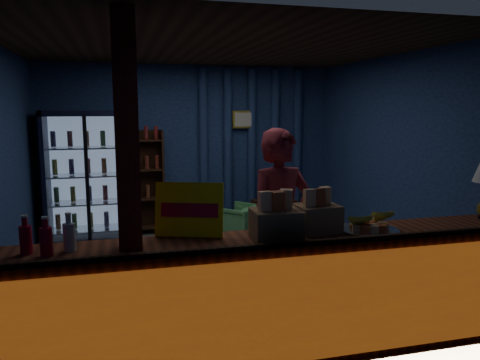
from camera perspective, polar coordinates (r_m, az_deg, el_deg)
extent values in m
plane|color=#515154|center=(5.66, -2.46, -11.21)|extent=(4.60, 4.60, 0.00)
plane|color=navy|center=(7.51, -6.06, 3.89)|extent=(4.60, 0.00, 4.60)
plane|color=navy|center=(3.26, 5.53, -2.50)|extent=(4.60, 0.00, 4.60)
plane|color=navy|center=(6.25, 18.55, 2.50)|extent=(0.00, 4.40, 4.40)
plane|color=#472D19|center=(5.36, -2.65, 15.90)|extent=(4.60, 4.60, 0.00)
cube|color=brown|center=(3.78, 3.73, -13.99)|extent=(4.40, 0.55, 0.95)
cube|color=#DC4919|center=(3.53, 5.27, -15.73)|extent=(4.35, 0.02, 0.81)
cube|color=#3C2013|center=(3.37, 5.27, -7.91)|extent=(4.40, 0.04, 0.04)
cube|color=maroon|center=(3.37, -13.37, -2.35)|extent=(0.16, 0.16, 2.60)
cube|color=black|center=(7.40, -17.87, 0.71)|extent=(1.20, 0.06, 1.90)
cube|color=black|center=(7.19, -22.52, 0.24)|extent=(0.06, 0.60, 1.90)
cube|color=black|center=(7.12, -13.41, 0.60)|extent=(0.06, 0.60, 1.90)
cube|color=black|center=(7.07, -18.34, 7.74)|extent=(1.20, 0.60, 0.08)
cube|color=black|center=(7.32, -17.65, -6.65)|extent=(1.20, 0.60, 0.08)
cube|color=#99B2D8|center=(7.35, -17.89, 0.66)|extent=(1.08, 0.02, 1.74)
cube|color=white|center=(6.86, -18.12, 0.09)|extent=(1.12, 0.02, 1.78)
cube|color=black|center=(6.84, -18.13, 0.07)|extent=(0.05, 0.05, 1.80)
cube|color=silver|center=(7.29, -17.70, -5.66)|extent=(1.08, 0.48, 0.02)
cylinder|color=#BA581A|center=(7.30, -21.29, -4.77)|extent=(0.07, 0.07, 0.22)
cylinder|color=#2A681A|center=(7.27, -19.52, -4.72)|extent=(0.07, 0.07, 0.22)
cylinder|color=gold|center=(7.25, -17.75, -4.66)|extent=(0.07, 0.07, 0.22)
cylinder|color=navy|center=(7.24, -15.97, -4.60)|extent=(0.07, 0.07, 0.22)
cylinder|color=maroon|center=(7.24, -14.18, -4.54)|extent=(0.07, 0.07, 0.22)
cube|color=silver|center=(7.20, -17.85, -2.57)|extent=(1.08, 0.48, 0.02)
cylinder|color=#2A681A|center=(7.22, -21.46, -1.68)|extent=(0.07, 0.07, 0.22)
cylinder|color=gold|center=(7.19, -19.68, -1.62)|extent=(0.07, 0.07, 0.22)
cylinder|color=navy|center=(7.18, -17.90, -1.56)|extent=(0.07, 0.07, 0.22)
cylinder|color=maroon|center=(7.16, -16.10, -1.49)|extent=(0.07, 0.07, 0.22)
cylinder|color=#BA581A|center=(7.16, -14.30, -1.42)|extent=(0.07, 0.07, 0.22)
cube|color=silver|center=(7.13, -18.00, 0.58)|extent=(1.08, 0.48, 0.02)
cylinder|color=gold|center=(7.16, -21.64, 1.47)|extent=(0.07, 0.07, 0.22)
cylinder|color=navy|center=(7.13, -19.85, 1.54)|extent=(0.07, 0.07, 0.22)
cylinder|color=maroon|center=(7.12, -18.05, 1.61)|extent=(0.07, 0.07, 0.22)
cylinder|color=#BA581A|center=(7.11, -16.24, 1.69)|extent=(0.07, 0.07, 0.22)
cylinder|color=#2A681A|center=(7.10, -14.42, 1.76)|extent=(0.07, 0.07, 0.22)
cube|color=silver|center=(7.09, -18.15, 3.78)|extent=(1.08, 0.48, 0.02)
cylinder|color=navy|center=(7.12, -21.82, 4.66)|extent=(0.07, 0.07, 0.22)
cylinder|color=maroon|center=(7.10, -20.02, 4.74)|extent=(0.07, 0.07, 0.22)
cylinder|color=#BA581A|center=(7.08, -18.20, 4.83)|extent=(0.07, 0.07, 0.22)
cylinder|color=#2A681A|center=(7.07, -16.38, 4.90)|extent=(0.07, 0.07, 0.22)
cylinder|color=gold|center=(7.07, -14.55, 4.98)|extent=(0.07, 0.07, 0.22)
cube|color=#3C2013|center=(7.45, -11.27, -0.14)|extent=(0.50, 0.02, 1.60)
cube|color=#3C2013|center=(7.31, -13.05, -0.37)|extent=(0.03, 0.28, 1.60)
cube|color=#3C2013|center=(7.34, -9.38, -0.23)|extent=(0.03, 0.28, 1.60)
cube|color=#3C2013|center=(7.46, -11.05, -5.61)|extent=(0.46, 0.26, 0.02)
cube|color=#3C2013|center=(7.37, -11.15, -2.22)|extent=(0.46, 0.26, 0.02)
cube|color=#3C2013|center=(7.30, -11.26, 1.25)|extent=(0.46, 0.26, 0.02)
cube|color=#3C2013|center=(7.25, -11.37, 4.78)|extent=(0.46, 0.26, 0.02)
cylinder|color=navy|center=(7.49, -4.48, 3.90)|extent=(0.14, 0.14, 2.50)
cylinder|color=navy|center=(7.57, -1.49, 3.97)|extent=(0.14, 0.14, 2.50)
cylinder|color=navy|center=(7.67, 1.43, 4.03)|extent=(0.14, 0.14, 2.50)
cylinder|color=navy|center=(7.79, 4.27, 4.09)|extent=(0.14, 0.14, 2.50)
cylinder|color=navy|center=(7.92, 7.02, 4.13)|extent=(0.14, 0.14, 2.50)
cube|color=yellow|center=(7.56, 0.43, 7.39)|extent=(0.36, 0.03, 0.28)
cube|color=silver|center=(7.54, 0.47, 7.38)|extent=(0.30, 0.01, 0.22)
imported|color=maroon|center=(4.26, 5.00, -5.59)|extent=(0.72, 0.56, 1.76)
imported|color=#59B263|center=(6.93, -0.09, -5.17)|extent=(0.80, 0.80, 0.53)
cube|color=#3C2013|center=(7.27, 4.17, -4.50)|extent=(0.66, 0.54, 0.53)
cylinder|color=#3C2013|center=(7.21, 4.20, -2.02)|extent=(0.11, 0.11, 0.11)
cube|color=#FCF90D|center=(3.63, -6.22, -3.61)|extent=(0.53, 0.27, 0.42)
cube|color=#B40C28|center=(3.61, -6.17, -3.68)|extent=(0.43, 0.18, 0.11)
cylinder|color=#B40C28|center=(3.52, -24.65, -6.68)|extent=(0.08, 0.08, 0.19)
cylinder|color=#B40C28|center=(3.48, -24.79, -4.53)|extent=(0.04, 0.04, 0.08)
cylinder|color=white|center=(3.48, -24.82, -4.04)|extent=(0.04, 0.04, 0.02)
cylinder|color=#B40C28|center=(3.42, -22.56, -6.98)|extent=(0.08, 0.08, 0.19)
cylinder|color=#B40C28|center=(3.38, -22.69, -4.78)|extent=(0.04, 0.04, 0.08)
cylinder|color=white|center=(3.38, -22.72, -4.27)|extent=(0.04, 0.04, 0.02)
cylinder|color=silver|center=(3.48, -20.09, -6.58)|extent=(0.08, 0.08, 0.19)
cylinder|color=silver|center=(3.44, -20.20, -4.40)|extent=(0.04, 0.04, 0.08)
cylinder|color=white|center=(3.44, -20.23, -3.90)|extent=(0.04, 0.04, 0.02)
cube|color=#967048|center=(3.54, 4.40, -5.49)|extent=(0.37, 0.31, 0.23)
cube|color=orange|center=(3.47, 3.02, -2.55)|extent=(0.10, 0.07, 0.15)
cube|color=#BC4D23|center=(3.50, 4.43, -2.48)|extent=(0.10, 0.07, 0.15)
cube|color=orange|center=(3.52, 5.83, -2.42)|extent=(0.10, 0.07, 0.15)
cube|color=#967048|center=(3.82, 9.37, -4.62)|extent=(0.35, 0.30, 0.22)
cube|color=orange|center=(3.75, 8.31, -2.10)|extent=(0.09, 0.07, 0.14)
cube|color=#BC4D23|center=(3.79, 9.43, -2.01)|extent=(0.09, 0.07, 0.14)
cube|color=orange|center=(3.83, 10.54, -1.93)|extent=(0.09, 0.07, 0.14)
cylinder|color=silver|center=(3.91, 15.45, -5.95)|extent=(0.47, 0.47, 0.03)
cube|color=orange|center=(3.95, 16.64, -5.29)|extent=(0.10, 0.07, 0.05)
cube|color=#BC4D23|center=(3.99, 15.83, -5.11)|extent=(0.12, 0.12, 0.05)
cube|color=orange|center=(3.98, 14.81, -5.10)|extent=(0.07, 0.10, 0.05)
cube|color=#BC4D23|center=(3.93, 14.17, -5.26)|extent=(0.12, 0.12, 0.05)
cube|color=orange|center=(3.86, 14.28, -5.52)|extent=(0.10, 0.07, 0.05)
cube|color=#BC4D23|center=(3.81, 15.11, -5.71)|extent=(0.12, 0.12, 0.05)
cube|color=orange|center=(3.82, 16.17, -5.72)|extent=(0.07, 0.10, 0.05)
cube|color=#BC4D23|center=(3.88, 16.80, -5.54)|extent=(0.12, 0.12, 0.05)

